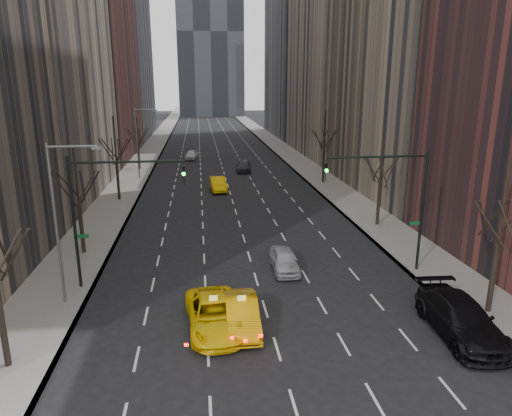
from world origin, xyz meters
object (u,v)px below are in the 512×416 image
object	(u,v)px
taxi_sedan	(242,314)
taxi_suv	(214,314)
parked_suv_black	(460,318)
silver_sedan_ahead	(284,260)

from	to	relation	value
taxi_sedan	taxi_suv	bearing A→B (deg)	175.83
taxi_sedan	parked_suv_black	size ratio (longest dim) A/B	0.74
silver_sedan_ahead	parked_suv_black	xyz separation A→B (m)	(7.14, -9.11, 0.21)
taxi_suv	parked_suv_black	size ratio (longest dim) A/B	0.90
taxi_suv	silver_sedan_ahead	size ratio (longest dim) A/B	1.35
taxi_suv	parked_suv_black	bearing A→B (deg)	-15.12
taxi_suv	parked_suv_black	distance (m)	12.26
silver_sedan_ahead	taxi_suv	bearing A→B (deg)	-124.13
silver_sedan_ahead	parked_suv_black	size ratio (longest dim) A/B	0.66
taxi_suv	parked_suv_black	xyz separation A→B (m)	(12.07, -2.14, 0.13)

